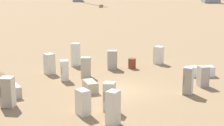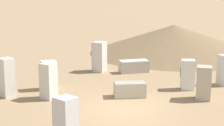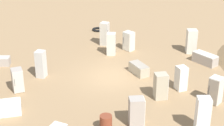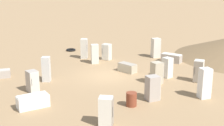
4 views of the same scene
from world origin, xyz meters
name	(u,v)px [view 1 (image 1 of 4)]	position (x,y,z in m)	size (l,w,h in m)	color
ground_plane	(118,90)	(0.00, 0.00, 0.00)	(1000.00, 1000.00, 0.00)	#937551
discarded_fridge_0	(113,108)	(-5.80, 0.41, 0.92)	(0.84, 0.83, 1.85)	beige
discarded_fridge_1	(202,71)	(3.43, -6.53, 0.38)	(0.91, 1.84, 0.76)	white
discarded_fridge_2	(159,55)	(7.38, -3.73, 0.76)	(0.90, 0.93, 1.52)	silver
discarded_fridge_3	(112,60)	(5.62, 0.29, 0.77)	(0.70, 0.82, 1.54)	#A89E93
discarded_fridge_4	(8,92)	(-3.12, 6.54, 0.91)	(0.80, 0.82, 1.82)	beige
discarded_fridge_5	(109,97)	(-3.79, 0.59, 0.84)	(0.76, 0.76, 1.68)	beige
discarded_fridge_6	(86,67)	(3.16, 2.31, 0.78)	(0.66, 0.76, 1.56)	#B2A88E
discarded_fridge_7	(76,55)	(6.79, 3.38, 0.96)	(0.69, 0.77, 1.93)	white
discarded_fridge_8	(12,90)	(-1.04, 6.81, 0.37)	(1.89, 1.51, 0.74)	#A89E93
discarded_fridge_9	(90,86)	(-0.21, 1.84, 0.35)	(1.64, 1.17, 0.70)	#B2A88E
discarded_fridge_10	(203,76)	(0.83, -5.93, 0.72)	(0.86, 0.77, 1.43)	#A89E93
discarded_fridge_11	(83,102)	(-4.41, 2.05, 0.73)	(0.96, 0.93, 1.46)	beige
discarded_fridge_12	(64,71)	(2.33, 3.84, 0.76)	(0.77, 0.69, 1.52)	silver
discarded_fridge_14	(49,64)	(4.21, 5.20, 0.80)	(0.94, 0.94, 1.60)	beige
discarded_fridge_15	(188,81)	(-0.90, -4.52, 0.90)	(0.81, 0.77, 1.81)	silver
rusty_barrel	(132,63)	(5.83, -1.33, 0.41)	(0.63, 0.63, 0.83)	brown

